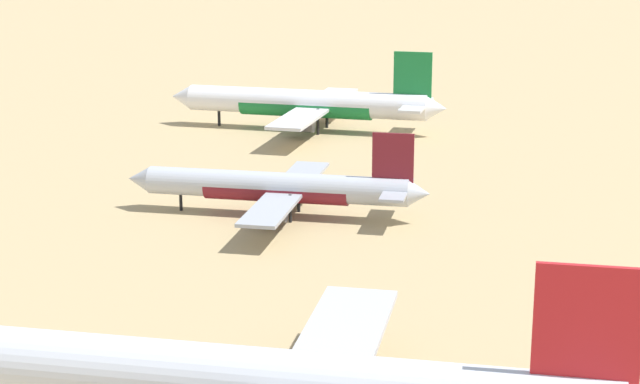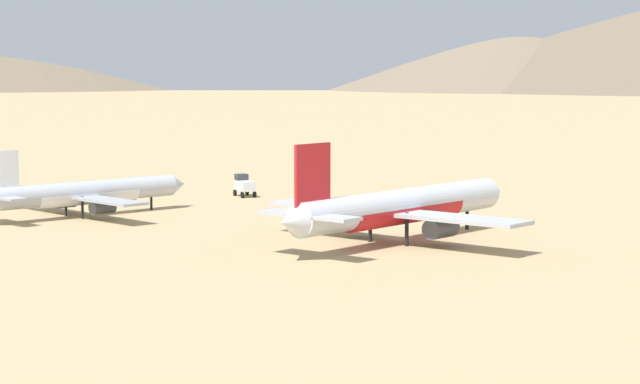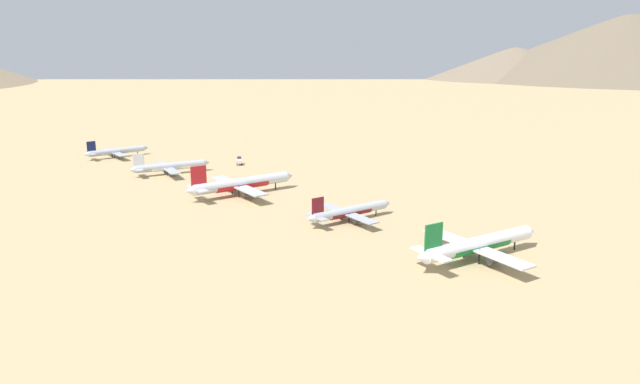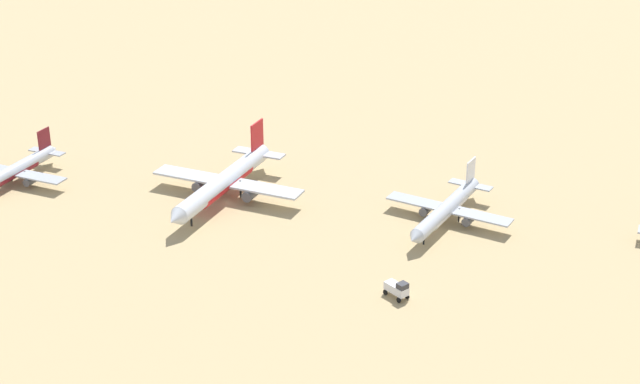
% 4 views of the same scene
% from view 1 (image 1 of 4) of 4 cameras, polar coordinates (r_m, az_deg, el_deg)
% --- Properties ---
extents(parked_jet_0, '(46.43, 37.66, 13.40)m').
position_cam_1_polar(parked_jet_0, '(168.02, -0.66, 4.91)').
color(parked_jet_0, white).
rests_on(parked_jet_0, ground).
extents(parked_jet_1, '(35.96, 29.16, 10.38)m').
position_cam_1_polar(parked_jet_1, '(119.22, -2.29, 0.26)').
color(parked_jet_1, '#B2B7C1').
rests_on(parked_jet_1, ground).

